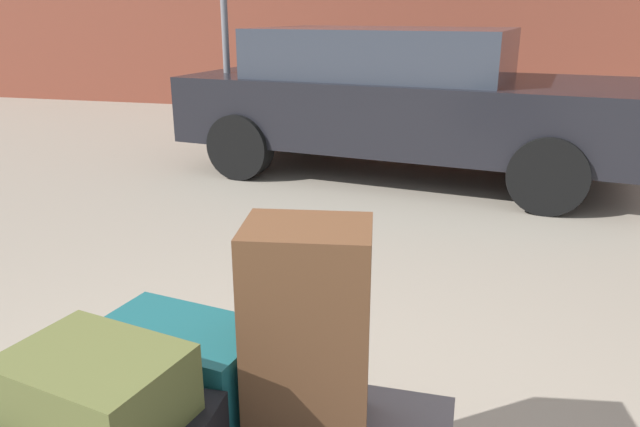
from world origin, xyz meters
TOP-DOWN VIEW (x-y plane):
  - duffel_bag_teal_front_right at (-0.20, 0.17)m, footprint 0.57×0.40m
  - suitcase_brown_stacked_top at (0.23, 0.17)m, footprint 0.40×0.33m
  - duffel_bag_olive_topmost_pile at (-0.22, -0.23)m, footprint 0.48×0.40m
  - parked_car at (-0.08, 4.73)m, footprint 4.51×2.39m
  - bollard_kerb_near at (2.09, 5.72)m, footprint 0.27×0.27m
  - no_parking_sign at (-1.91, 4.69)m, footprint 0.48×0.17m

SIDE VIEW (x-z plane):
  - bollard_kerb_near at x=2.09m, z-range 0.00..0.70m
  - duffel_bag_teal_front_right at x=-0.20m, z-range 0.34..0.63m
  - duffel_bag_olive_topmost_pile at x=-0.22m, z-range 0.57..0.77m
  - suitcase_brown_stacked_top at x=0.23m, z-range 0.34..1.01m
  - parked_car at x=-0.08m, z-range 0.05..1.47m
  - no_parking_sign at x=-1.91m, z-range 0.28..2.57m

